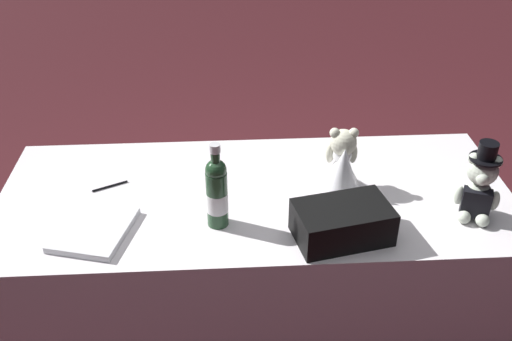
% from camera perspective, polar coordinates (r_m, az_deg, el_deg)
% --- Properties ---
extents(ground_plane, '(12.00, 12.00, 0.00)m').
position_cam_1_polar(ground_plane, '(2.64, 0.00, -15.87)').
color(ground_plane, '#47191E').
extents(reception_table, '(1.88, 0.80, 0.76)m').
position_cam_1_polar(reception_table, '(2.37, 0.00, -9.80)').
color(reception_table, white).
rests_on(reception_table, ground_plane).
extents(teddy_bear_groom, '(0.14, 0.14, 0.29)m').
position_cam_1_polar(teddy_bear_groom, '(2.09, 21.09, -1.56)').
color(teddy_bear_groom, silver).
rests_on(teddy_bear_groom, reception_table).
extents(teddy_bear_bride, '(0.16, 0.20, 0.24)m').
position_cam_1_polar(teddy_bear_bride, '(2.13, 8.48, 0.70)').
color(teddy_bear_bride, white).
rests_on(teddy_bear_bride, reception_table).
extents(champagne_bottle, '(0.07, 0.07, 0.31)m').
position_cam_1_polar(champagne_bottle, '(1.91, -3.88, -2.11)').
color(champagne_bottle, '#234529').
rests_on(champagne_bottle, reception_table).
extents(signing_pen, '(0.13, 0.07, 0.01)m').
position_cam_1_polar(signing_pen, '(2.23, -14.29, -1.53)').
color(signing_pen, black).
rests_on(signing_pen, reception_table).
extents(gift_case_black, '(0.34, 0.25, 0.12)m').
position_cam_1_polar(gift_case_black, '(1.91, 8.50, -5.06)').
color(gift_case_black, black).
rests_on(gift_case_black, reception_table).
extents(guestbook, '(0.29, 0.32, 0.02)m').
position_cam_1_polar(guestbook, '(2.02, -15.67, -5.62)').
color(guestbook, white).
rests_on(guestbook, reception_table).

